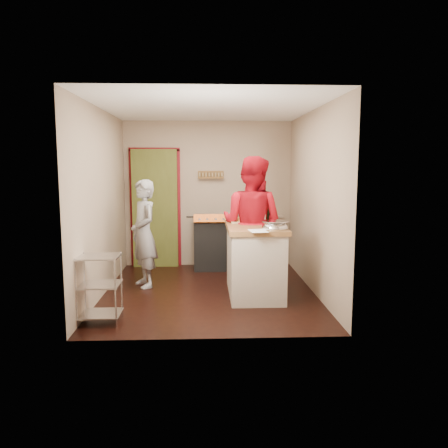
% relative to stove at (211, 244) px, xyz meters
% --- Properties ---
extents(floor, '(3.50, 3.50, 0.00)m').
position_rel_stove_xyz_m(floor, '(-0.05, -1.42, -0.45)').
color(floor, black).
rests_on(floor, ground).
extents(back_wall, '(3.00, 0.44, 2.60)m').
position_rel_stove_xyz_m(back_wall, '(-0.69, 0.36, 0.68)').
color(back_wall, tan).
rests_on(back_wall, ground).
extents(left_wall, '(0.04, 3.50, 2.60)m').
position_rel_stove_xyz_m(left_wall, '(-1.55, -1.42, 0.85)').
color(left_wall, tan).
rests_on(left_wall, ground).
extents(right_wall, '(0.04, 3.50, 2.60)m').
position_rel_stove_xyz_m(right_wall, '(1.45, -1.42, 0.85)').
color(right_wall, tan).
rests_on(right_wall, ground).
extents(ceiling, '(3.00, 3.50, 0.02)m').
position_rel_stove_xyz_m(ceiling, '(-0.05, -1.42, 2.16)').
color(ceiling, white).
rests_on(ceiling, back_wall).
extents(stove, '(0.60, 0.63, 1.00)m').
position_rel_stove_xyz_m(stove, '(0.00, 0.00, 0.00)').
color(stove, black).
rests_on(stove, ground).
extents(wire_shelving, '(0.48, 0.40, 0.80)m').
position_rel_stove_xyz_m(wire_shelving, '(-1.33, -2.62, -0.01)').
color(wire_shelving, silver).
rests_on(wire_shelving, ground).
extents(island, '(0.78, 1.42, 1.30)m').
position_rel_stove_xyz_m(island, '(0.59, -1.57, 0.07)').
color(island, '#B3A998').
rests_on(island, ground).
extents(person_stripe, '(0.62, 0.70, 1.61)m').
position_rel_stove_xyz_m(person_stripe, '(-1.02, -1.09, 0.36)').
color(person_stripe, '#ADADB1').
rests_on(person_stripe, ground).
extents(person_red, '(1.19, 1.11, 1.95)m').
position_rel_stove_xyz_m(person_red, '(0.57, -1.31, 0.52)').
color(person_red, '#AB0B18').
rests_on(person_red, ground).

